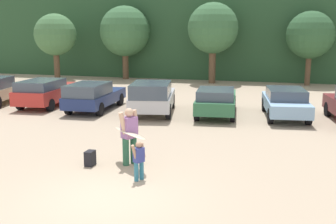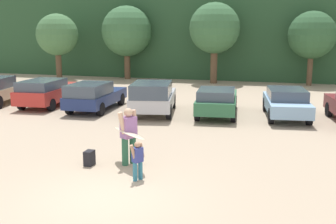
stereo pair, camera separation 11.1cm
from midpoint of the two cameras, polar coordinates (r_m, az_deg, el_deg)
ground_plane at (r=10.07m, az=-8.87°, el=-11.84°), size 120.00×120.00×0.00m
hillside_ridge at (r=38.84m, az=10.14°, el=10.99°), size 108.00×12.00×7.68m
tree_left at (r=34.69m, az=-15.69°, el=10.40°), size 3.38×3.38×5.36m
tree_right at (r=34.11m, az=-6.19°, el=11.22°), size 4.13×4.13×6.01m
tree_center_right at (r=31.25m, az=6.25°, el=11.61°), size 3.82×3.82×6.09m
tree_far_left at (r=31.52m, az=19.31°, el=10.17°), size 3.44×3.44×5.40m
parked_car_red at (r=22.57m, az=-16.78°, el=2.79°), size 2.20×4.83×1.46m
parked_car_navy at (r=20.67m, az=-10.63°, el=2.30°), size 2.03×4.52×1.45m
parked_car_silver at (r=19.40m, az=-2.38°, el=2.17°), size 2.70×4.59×1.61m
parked_car_forest_green at (r=19.30m, az=6.67°, el=1.68°), size 2.26×4.83×1.35m
parked_car_sky_blue at (r=19.43m, az=16.05°, el=1.39°), size 2.33×4.58×1.37m
person_adult at (r=12.09m, az=-5.72°, el=-2.94°), size 0.49×0.68×1.72m
person_child at (r=10.88m, az=-4.43°, el=-6.57°), size 0.31×0.45×1.07m
surfboard_cream at (r=11.94m, az=-5.65°, el=-3.00°), size 1.61×1.53×0.20m
backpack_dropped at (r=12.34m, az=-11.18°, el=-6.41°), size 0.24×0.34×0.45m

